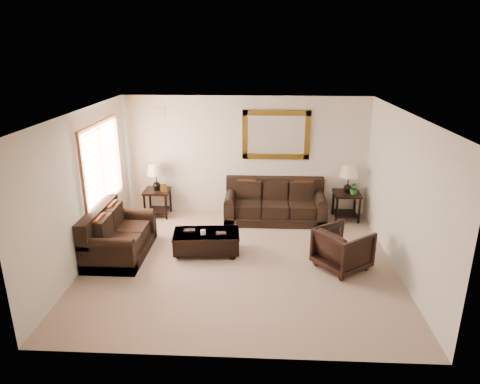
# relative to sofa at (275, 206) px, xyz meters

# --- Properties ---
(room) EXTENTS (5.51, 5.01, 2.71)m
(room) POSITION_rel_sofa_xyz_m (-0.68, -2.06, 1.02)
(room) COLOR gray
(room) RESTS_ON ground
(window) EXTENTS (0.07, 1.96, 1.66)m
(window) POSITION_rel_sofa_xyz_m (-3.38, -1.16, 1.22)
(window) COLOR white
(window) RESTS_ON room
(mirror) EXTENTS (1.50, 0.06, 1.10)m
(mirror) POSITION_rel_sofa_xyz_m (-0.00, 0.40, 1.52)
(mirror) COLOR #533810
(mirror) RESTS_ON room
(air_vent) EXTENTS (0.25, 0.02, 0.18)m
(air_vent) POSITION_rel_sofa_xyz_m (-2.58, 0.42, 2.02)
(air_vent) COLOR #999999
(air_vent) RESTS_ON room
(sofa) EXTENTS (2.21, 0.96, 0.91)m
(sofa) POSITION_rel_sofa_xyz_m (0.00, 0.00, 0.00)
(sofa) COLOR black
(sofa) RESTS_ON room
(loveseat) EXTENTS (0.97, 1.63, 0.92)m
(loveseat) POSITION_rel_sofa_xyz_m (-2.98, -1.86, 0.01)
(loveseat) COLOR black
(loveseat) RESTS_ON room
(end_table_left) EXTENTS (0.57, 0.57, 1.25)m
(end_table_left) POSITION_rel_sofa_xyz_m (-2.68, 0.11, 0.48)
(end_table_left) COLOR black
(end_table_left) RESTS_ON room
(end_table_right) EXTENTS (0.58, 0.58, 1.27)m
(end_table_right) POSITION_rel_sofa_xyz_m (1.60, 0.11, 0.50)
(end_table_right) COLOR black
(end_table_right) RESTS_ON room
(coffee_table) EXTENTS (1.29, 0.77, 0.52)m
(coffee_table) POSITION_rel_sofa_xyz_m (-1.33, -1.71, -0.07)
(coffee_table) COLOR black
(coffee_table) RESTS_ON room
(armchair) EXTENTS (1.08, 1.09, 0.82)m
(armchair) POSITION_rel_sofa_xyz_m (1.13, -2.17, 0.08)
(armchair) COLOR black
(armchair) RESTS_ON floor
(potted_plant) EXTENTS (0.34, 0.36, 0.23)m
(potted_plant) POSITION_rel_sofa_xyz_m (1.73, 0.00, 0.42)
(potted_plant) COLOR #235F20
(potted_plant) RESTS_ON end_table_right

